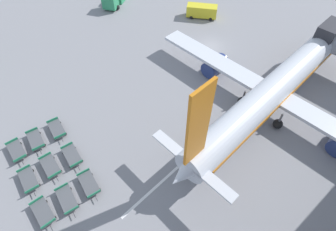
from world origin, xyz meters
The scene contains 13 objects.
ground_plane centered at (0.00, 0.00, 0.00)m, with size 500.00×500.00×0.00m, color gray.
airplane centered at (14.40, -3.18, 3.22)m, with size 36.47×38.47×14.20m.
service_van centered at (-7.70, 5.14, 1.23)m, with size 5.57×5.21×2.25m.
baggage_dolly_row_near_col_a centered at (0.65, -32.37, 0.47)m, with size 3.73×1.60×0.92m.
baggage_dolly_row_near_col_b centered at (5.10, -32.62, 0.47)m, with size 3.76×1.69×0.92m.
baggage_dolly_row_near_col_c centered at (9.45, -32.80, 0.47)m, with size 3.74×1.63×0.92m.
baggage_dolly_row_mid_a_col_a centered at (0.56, -30.09, 0.47)m, with size 3.78×1.78×0.92m.
baggage_dolly_row_mid_a_col_b centered at (5.02, -30.16, 0.47)m, with size 3.75×1.65×0.92m.
baggage_dolly_row_mid_a_col_c centered at (9.68, -30.37, 0.47)m, with size 3.78×1.76×0.92m.
baggage_dolly_row_mid_b_col_a centered at (0.62, -27.45, 0.47)m, with size 3.78×1.77×0.92m.
baggage_dolly_row_mid_b_col_b centered at (5.29, -27.69, 0.47)m, with size 3.77×1.73×0.92m.
baggage_dolly_row_mid_b_col_c centered at (9.59, -27.85, 0.47)m, with size 3.79×1.79×0.92m.
stand_guidance_stripe centered at (13.06, -11.23, 0.00)m, with size 3.36×31.73×0.01m.
Camera 1 is at (24.23, -28.99, 26.33)m, focal length 28.00 mm.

